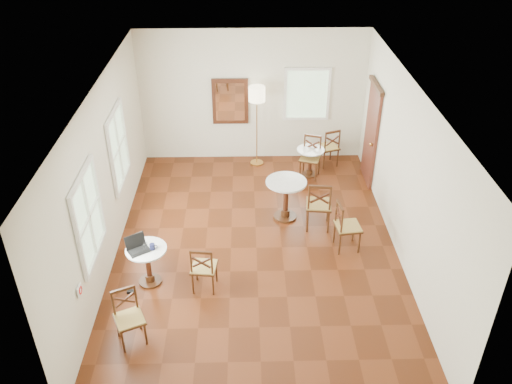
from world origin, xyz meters
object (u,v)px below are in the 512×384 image
cafe_table_back (310,159)px  chair_mid_b (346,226)px  cafe_table_mid (286,195)px  water_glass (146,246)px  chair_back_a (329,147)px  navy_mug (152,247)px  cafe_table_near (148,262)px  floor_lamp (257,99)px  mouse (140,242)px  chair_near_b (129,317)px  power_adapter (131,292)px  chair_near_a (204,268)px  laptop (137,246)px  chair_back_b (310,157)px  chair_mid_a (319,205)px

cafe_table_back → chair_mid_b: size_ratio=0.67×
cafe_table_mid → water_glass: (-2.37, -1.82, 0.24)m
chair_back_a → navy_mug: (-3.37, -3.94, 0.29)m
cafe_table_mid → chair_mid_b: size_ratio=0.87×
chair_back_a → cafe_table_near: bearing=29.6°
chair_mid_b → floor_lamp: bearing=18.5°
chair_mid_b → mouse: bearing=94.4°
cafe_table_back → floor_lamp: size_ratio=0.34×
chair_near_b → water_glass: bearing=61.9°
cafe_table_back → mouse: size_ratio=6.23×
cafe_table_mid → cafe_table_back: bearing=68.3°
water_glass → power_adapter: bearing=-136.8°
cafe_table_back → chair_near_b: 5.65m
chair_near_b → floor_lamp: floor_lamp is taller
cafe_table_back → chair_near_a: chair_near_a is taller
chair_near_a → laptop: (-1.04, 0.15, 0.32)m
chair_back_b → chair_mid_b: bearing=-63.7°
cafe_table_back → floor_lamp: bearing=154.8°
cafe_table_near → chair_mid_b: chair_mid_b is taller
cafe_table_mid → cafe_table_back: cafe_table_mid is taller
laptop → chair_near_b: bearing=-120.6°
laptop → chair_mid_b: bearing=-19.0°
cafe_table_mid → laptop: (-2.49, -1.84, 0.25)m
cafe_table_near → water_glass: bearing=104.1°
cafe_table_back → chair_mid_a: size_ratio=0.62×
chair_mid_a → chair_near_a: bearing=45.5°
chair_mid_a → chair_back_b: 1.95m
floor_lamp → navy_mug: 4.48m
power_adapter → mouse: bearing=67.7°
chair_near_b → mouse: chair_near_b is taller
cafe_table_near → laptop: (-0.13, -0.02, 0.32)m
chair_back_b → power_adapter: (-3.30, -3.70, -0.44)m
cafe_table_back → chair_back_b: (-0.00, -0.04, 0.07)m
chair_near_a → chair_back_a: chair_back_a is taller
chair_mid_b → water_glass: size_ratio=8.64×
chair_mid_b → chair_back_a: 3.08m
chair_near_a → navy_mug: 0.88m
cafe_table_back → mouse: 4.58m
chair_mid_b → water_glass: bearing=97.1°
cafe_table_near → cafe_table_mid: 2.99m
laptop → water_glass: size_ratio=3.88×
cafe_table_back → chair_back_b: size_ratio=0.68×
cafe_table_near → water_glass: size_ratio=6.37×
cafe_table_mid → navy_mug: bearing=-140.7°
cafe_table_back → water_glass: (-3.02, -3.47, 0.36)m
chair_back_a → water_glass: 5.25m
water_glass → cafe_table_mid: bearing=37.6°
navy_mug → water_glass: water_glass is taller
floor_lamp → water_glass: floor_lamp is taller
mouse → power_adapter: 0.82m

